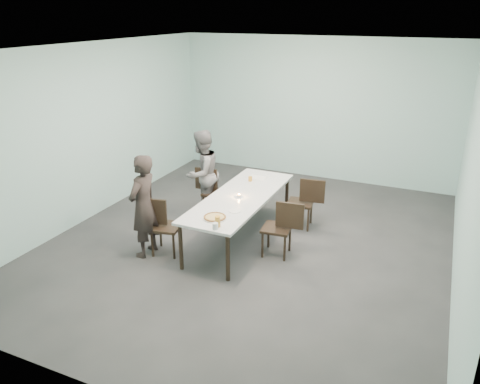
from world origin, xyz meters
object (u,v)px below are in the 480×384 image
at_px(side_plate, 235,211).
at_px(diner_near, 143,206).
at_px(pizza, 215,217).
at_px(tealight, 239,196).
at_px(beer_glass, 218,222).
at_px(amber_tumbler, 250,179).
at_px(water_tumbler, 215,226).
at_px(chair_far_right, 305,200).
at_px(chair_near_right, 282,225).
at_px(diner_far, 202,173).
at_px(chair_near_left, 161,222).
at_px(chair_far_left, 212,189).
at_px(table, 240,199).

bearing_deg(side_plate, diner_near, -160.23).
height_order(pizza, side_plate, pizza).
xyz_separation_m(diner_near, tealight, (1.10, 0.99, -0.02)).
xyz_separation_m(beer_glass, amber_tumbler, (-0.30, 1.84, -0.03)).
relative_size(water_tumbler, amber_tumbler, 1.12).
xyz_separation_m(chair_far_right, water_tumbler, (-0.64, -2.09, 0.29)).
relative_size(beer_glass, amber_tumbler, 1.88).
height_order(chair_near_right, diner_far, diner_far).
bearing_deg(diner_far, chair_near_left, 13.69).
bearing_deg(diner_near, pizza, 95.95).
bearing_deg(water_tumbler, tealight, 98.78).
height_order(chair_near_left, chair_near_right, same).
xyz_separation_m(pizza, water_tumbler, (0.16, -0.30, 0.03)).
bearing_deg(chair_far_right, water_tumbler, 65.54).
height_order(chair_near_left, tealight, chair_near_left).
bearing_deg(diner_near, diner_far, 177.78).
distance_m(diner_far, water_tumbler, 2.23).
bearing_deg(amber_tumbler, diner_near, -119.52).
relative_size(chair_far_right, diner_near, 0.55).
xyz_separation_m(diner_near, amber_tumbler, (0.98, 1.73, 0.00)).
relative_size(side_plate, amber_tumbler, 2.25).
height_order(chair_near_left, diner_near, diner_near).
distance_m(beer_glass, amber_tumbler, 1.86).
height_order(chair_far_left, diner_near, diner_near).
height_order(table, beer_glass, beer_glass).
bearing_deg(chair_near_left, table, 32.75).
relative_size(chair_far_right, tealight, 15.54).
height_order(table, diner_near, diner_near).
height_order(diner_near, beer_glass, diner_near).
bearing_deg(chair_far_left, pizza, -63.81).
xyz_separation_m(chair_far_left, side_plate, (1.03, -1.25, 0.25)).
bearing_deg(side_plate, beer_glass, -89.71).
bearing_deg(chair_near_right, chair_far_right, -96.75).
relative_size(diner_near, pizza, 4.62).
height_order(chair_far_left, diner_far, diner_far).
bearing_deg(chair_far_right, chair_near_right, 81.03).
bearing_deg(water_tumbler, side_plate, 90.70).
bearing_deg(diner_far, water_tumbler, 42.30).
height_order(chair_far_right, diner_near, diner_near).
relative_size(beer_glass, water_tumbler, 1.67).
relative_size(table, chair_far_left, 2.99).
bearing_deg(pizza, diner_far, 123.83).
height_order(chair_near_left, chair_far_right, same).
bearing_deg(side_plate, chair_near_right, 28.91).
bearing_deg(beer_glass, tealight, 99.19).
height_order(chair_near_right, pizza, chair_near_right).
xyz_separation_m(diner_near, water_tumbler, (1.28, -0.19, 0.01)).
height_order(chair_far_right, side_plate, chair_far_right).
bearing_deg(tealight, chair_near_left, -137.30).
relative_size(table, chair_near_left, 2.99).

